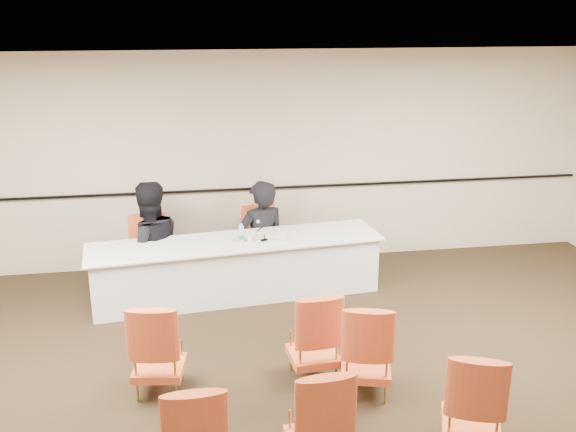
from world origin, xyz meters
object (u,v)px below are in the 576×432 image
Objects in this scene: panelist_second_chair at (150,253)px; panelist_main_chair at (262,243)px; panelist_main at (262,248)px; microphone at (264,231)px; aud_chair_front_right at (367,348)px; water_bottle at (241,233)px; drinking_glass at (249,238)px; aud_chair_front_mid at (313,335)px; coffee_cup at (282,237)px; aud_chair_front_left at (158,347)px; aud_chair_back_mid at (318,417)px; aud_chair_back_right at (473,400)px; panel_table at (237,268)px; panelist_second at (150,254)px.

panelist_main_chair is at bearing 0.00° from panelist_second_chair.
panelist_main reaches higher than microphone.
water_bottle is at bearing 126.53° from aud_chair_front_right.
aud_chair_front_right is at bearing -70.07° from drinking_glass.
panelist_second_chair and aud_chair_front_right have the same top height.
aud_chair_front_mid and aud_chair_front_right have the same top height.
aud_chair_front_mid is at bearing -89.92° from coffee_cup.
aud_chair_front_left is 1.82m from aud_chair_back_mid.
panelist_second_chair is at bearing 158.83° from drinking_glass.
aud_chair_front_mid and aud_chair_back_right have the same top height.
panelist_main is 2.97m from aud_chair_front_left.
panelist_main_chair is at bearing 50.92° from panel_table.
panel_table is 0.72m from coffee_cup.
panel_table is at bearing -27.68° from panelist_second_chair.
panelist_main_chair is 0.79m from coffee_cup.
aud_chair_front_left is (-1.27, -2.02, -0.39)m from microphone.
aud_chair_front_right is at bearing -68.02° from water_bottle.
panelist_main reaches higher than aud_chair_front_mid.
panelist_second_chair is 1.32m from water_bottle.
panelist_second is at bearing 133.82° from microphone.
aud_chair_front_mid is at bearing 76.01° from aud_chair_back_mid.
coffee_cup is 0.13× the size of aud_chair_front_mid.
aud_chair_front_right is (0.66, -2.35, -0.39)m from microphone.
aud_chair_front_left is (-0.98, -2.02, -0.38)m from water_bottle.
water_bottle is 3.69m from aud_chair_back_right.
panelist_main_chair is at bearing 62.85° from water_bottle.
panelist_second reaches higher than panelist_main_chair.
drinking_glass is (1.26, -0.49, 0.32)m from panelist_second.
aud_chair_front_right is (0.62, -2.99, 0.08)m from panelist_main.
water_bottle is at bearing 177.78° from drinking_glass.
panelist_second_chair reaches higher than panel_table.
aud_chair_front_right reaches higher than panel_table.
panelist_main reaches higher than aud_chair_back_right.
panelist_main_chair and aud_chair_front_left have the same top height.
panelist_second is 3.54m from aud_chair_front_right.
aud_chair_back_mid is (-0.01, -3.34, -0.39)m from microphone.
aud_chair_front_right and aud_chair_back_right have the same top height.
aud_chair_back_right is (1.24, -3.96, 0.08)m from panelist_main.
panel_table is 3.87× the size of aud_chair_back_mid.
aud_chair_front_mid and aud_chair_back_mid have the same top height.
panel_table is at bearing 91.65° from aud_chair_back_mid.
aud_chair_back_right is at bearing 106.35° from panelist_second.
panel_table is at bearing 100.55° from aud_chair_front_mid.
water_bottle reaches higher than coffee_cup.
panel_table is at bearing 144.49° from microphone.
panelist_main_chair is (0.39, 0.59, 0.11)m from panel_table.
panelist_main is 3.98m from aud_chair_back_mid.
water_bottle is 0.25× the size of aud_chair_back_mid.
microphone is (0.35, -0.05, 0.49)m from panel_table.
aud_chair_back_right is at bearing -78.55° from panelist_main_chair.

